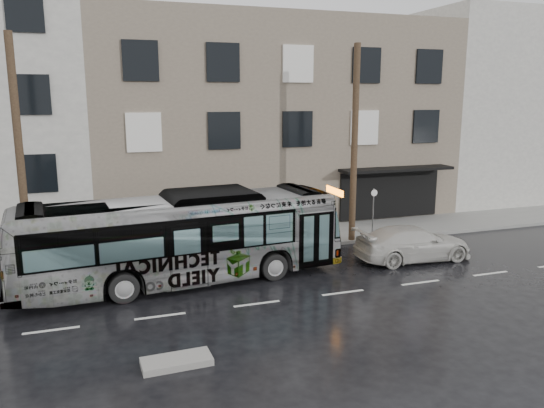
{
  "coord_description": "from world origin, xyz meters",
  "views": [
    {
      "loc": [
        -4.89,
        -18.52,
        6.84
      ],
      "look_at": [
        2.24,
        2.5,
        2.31
      ],
      "focal_mm": 35.0,
      "sensor_mm": 36.0,
      "label": 1
    }
  ],
  "objects_px": {
    "utility_pole_front": "(354,145)",
    "white_sedan": "(413,243)",
    "utility_pole_rear": "(20,156)",
    "sign_post": "(373,213)",
    "bus": "(182,238)"
  },
  "relations": [
    {
      "from": "utility_pole_front",
      "to": "white_sedan",
      "type": "height_order",
      "value": "utility_pole_front"
    },
    {
      "from": "utility_pole_rear",
      "to": "sign_post",
      "type": "distance_m",
      "value": 15.46
    },
    {
      "from": "utility_pole_rear",
      "to": "sign_post",
      "type": "bearing_deg",
      "value": 0.0
    },
    {
      "from": "bus",
      "to": "white_sedan",
      "type": "xyz_separation_m",
      "value": [
        9.7,
        -0.43,
        -0.96
      ]
    },
    {
      "from": "sign_post",
      "to": "white_sedan",
      "type": "distance_m",
      "value": 3.31
    },
    {
      "from": "bus",
      "to": "utility_pole_front",
      "type": "bearing_deg",
      "value": -76.96
    },
    {
      "from": "utility_pole_front",
      "to": "white_sedan",
      "type": "distance_m",
      "value": 5.23
    },
    {
      "from": "sign_post",
      "to": "bus",
      "type": "height_order",
      "value": "bus"
    },
    {
      "from": "utility_pole_rear",
      "to": "sign_post",
      "type": "height_order",
      "value": "utility_pole_rear"
    },
    {
      "from": "sign_post",
      "to": "utility_pole_front",
      "type": "bearing_deg",
      "value": 180.0
    },
    {
      "from": "utility_pole_rear",
      "to": "white_sedan",
      "type": "xyz_separation_m",
      "value": [
        15.22,
        -3.24,
        -3.92
      ]
    },
    {
      "from": "utility_pole_rear",
      "to": "white_sedan",
      "type": "height_order",
      "value": "utility_pole_rear"
    },
    {
      "from": "utility_pole_front",
      "to": "white_sedan",
      "type": "relative_size",
      "value": 1.79
    },
    {
      "from": "bus",
      "to": "sign_post",
      "type": "bearing_deg",
      "value": -78.95
    },
    {
      "from": "utility_pole_rear",
      "to": "utility_pole_front",
      "type": "bearing_deg",
      "value": 0.0
    }
  ]
}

